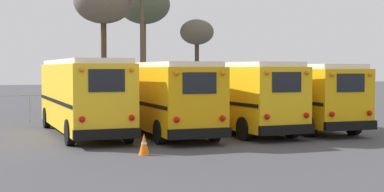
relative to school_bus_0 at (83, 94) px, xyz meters
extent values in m
plane|color=#424247|center=(4.80, 0.21, -1.73)|extent=(160.00, 160.00, 0.00)
cube|color=yellow|center=(0.00, 0.02, -0.06)|extent=(2.44, 9.47, 2.65)
cube|color=white|center=(0.00, 0.02, 1.36)|extent=(2.25, 9.09, 0.20)
cube|color=black|center=(-0.05, -4.74, -1.21)|extent=(2.39, 0.22, 0.36)
cube|color=black|center=(-0.05, -4.72, 0.66)|extent=(1.29, 0.04, 0.79)
sphere|color=red|center=(-0.93, -4.74, -0.66)|extent=(0.22, 0.22, 0.22)
sphere|color=orange|center=(-0.93, -4.74, 1.04)|extent=(0.18, 0.18, 0.18)
sphere|color=red|center=(0.83, -4.76, -0.66)|extent=(0.22, 0.22, 0.22)
sphere|color=orange|center=(0.83, -4.76, 1.04)|extent=(0.18, 0.18, 0.18)
cube|color=black|center=(-1.18, 0.03, -0.26)|extent=(0.12, 9.25, 0.14)
cube|color=black|center=(1.18, 0.01, -0.26)|extent=(0.12, 9.25, 0.14)
cylinder|color=black|center=(-1.05, 3.45, -1.24)|extent=(0.29, 0.97, 0.97)
cylinder|color=black|center=(1.13, 3.43, -1.24)|extent=(0.29, 0.97, 0.97)
cylinder|color=black|center=(-1.13, -3.39, -1.24)|extent=(0.29, 0.97, 0.97)
cylinder|color=black|center=(1.06, -3.41, -1.24)|extent=(0.29, 0.97, 0.97)
cube|color=#E5A00C|center=(3.20, -0.78, -0.13)|extent=(2.54, 9.65, 2.54)
cube|color=white|center=(3.20, -0.78, 1.24)|extent=(2.35, 9.26, 0.20)
cube|color=black|center=(3.09, -5.61, -1.22)|extent=(2.37, 0.25, 0.36)
cube|color=black|center=(3.09, -5.59, 0.57)|extent=(1.28, 0.06, 0.76)
sphere|color=red|center=(2.22, -5.60, -0.70)|extent=(0.22, 0.22, 0.22)
sphere|color=orange|center=(2.22, -5.60, 0.92)|extent=(0.18, 0.18, 0.18)
sphere|color=red|center=(3.96, -5.64, -0.70)|extent=(0.22, 0.22, 0.22)
sphere|color=orange|center=(3.96, -5.64, 0.92)|extent=(0.18, 0.18, 0.18)
cube|color=black|center=(2.03, -0.75, -0.32)|extent=(0.24, 9.40, 0.14)
cube|color=black|center=(4.37, -0.80, -0.32)|extent=(0.24, 9.40, 0.14)
cylinder|color=black|center=(2.20, 2.75, -1.27)|extent=(0.30, 0.93, 0.92)
cylinder|color=black|center=(4.36, 2.70, -1.27)|extent=(0.30, 0.93, 0.92)
cylinder|color=black|center=(2.04, -4.25, -1.27)|extent=(0.30, 0.93, 0.92)
cylinder|color=black|center=(4.20, -4.30, -1.27)|extent=(0.30, 0.93, 0.92)
cube|color=yellow|center=(6.40, -0.61, -0.13)|extent=(2.75, 10.05, 2.55)
cube|color=white|center=(6.40, -0.61, 1.25)|extent=(2.55, 9.64, 0.20)
cube|color=black|center=(6.62, -5.62, -1.22)|extent=(2.37, 0.30, 0.36)
cube|color=black|center=(6.62, -5.60, 0.57)|extent=(1.28, 0.09, 0.76)
sphere|color=red|center=(5.75, -5.67, -0.70)|extent=(0.22, 0.22, 0.22)
sphere|color=orange|center=(5.75, -5.67, 0.93)|extent=(0.18, 0.18, 0.18)
sphere|color=red|center=(7.49, -5.60, -0.70)|extent=(0.22, 0.22, 0.22)
sphere|color=orange|center=(7.49, -5.60, 0.93)|extent=(0.18, 0.18, 0.18)
cube|color=black|center=(5.23, -0.66, -0.32)|extent=(0.44, 9.75, 0.14)
cube|color=black|center=(7.57, -0.56, -0.32)|extent=(0.44, 9.75, 0.14)
cylinder|color=black|center=(5.16, 3.02, -1.26)|extent=(0.32, 0.94, 0.93)
cylinder|color=black|center=(7.32, 3.11, -1.26)|extent=(0.32, 0.94, 0.93)
cylinder|color=black|center=(5.48, -4.33, -1.26)|extent=(0.32, 0.94, 0.93)
cylinder|color=black|center=(7.64, -4.24, -1.26)|extent=(0.32, 0.94, 0.93)
cube|color=#EAAA0F|center=(9.60, -0.42, -0.15)|extent=(2.51, 10.35, 2.42)
cube|color=white|center=(9.60, -0.42, 1.16)|extent=(2.32, 9.93, 0.20)
cube|color=black|center=(9.51, -5.61, -1.18)|extent=(2.38, 0.24, 0.36)
cube|color=black|center=(9.51, -5.59, 0.52)|extent=(1.28, 0.05, 0.73)
sphere|color=red|center=(8.63, -5.61, -0.69)|extent=(0.22, 0.22, 0.22)
sphere|color=orange|center=(8.63, -5.61, 0.84)|extent=(0.18, 0.18, 0.18)
sphere|color=red|center=(10.39, -5.64, -0.69)|extent=(0.22, 0.22, 0.22)
sphere|color=orange|center=(10.39, -5.64, 0.84)|extent=(0.18, 0.18, 0.18)
cube|color=black|center=(8.42, -0.40, -0.33)|extent=(0.20, 10.10, 0.14)
cube|color=black|center=(10.78, -0.44, -0.33)|extent=(0.20, 10.10, 0.14)
cylinder|color=black|center=(8.58, 3.45, -1.20)|extent=(0.30, 1.06, 1.06)
cylinder|color=black|center=(10.75, 3.41, -1.20)|extent=(0.30, 1.06, 1.06)
cylinder|color=black|center=(8.45, -4.25, -1.20)|extent=(0.30, 1.06, 1.06)
cylinder|color=black|center=(10.62, -4.29, -1.20)|extent=(0.30, 1.06, 1.06)
cylinder|color=brown|center=(6.27, 12.35, 2.44)|extent=(0.27, 0.27, 8.34)
cylinder|color=#473323|center=(4.06, 13.85, 1.37)|extent=(0.38, 0.38, 6.19)
ellipsoid|color=#5B5447|center=(4.06, 13.85, 5.55)|extent=(3.95, 3.95, 2.96)
cylinder|color=#473323|center=(12.15, 17.37, 0.73)|extent=(0.34, 0.34, 4.91)
ellipsoid|color=#5B5447|center=(12.15, 17.37, 3.90)|extent=(2.61, 2.61, 1.96)
cylinder|color=brown|center=(8.40, 18.93, 1.59)|extent=(0.27, 0.27, 6.64)
ellipsoid|color=#4C563D|center=(8.40, 18.93, 6.02)|extent=(4.00, 4.00, 3.00)
cylinder|color=#939399|center=(-1.49, 6.91, -1.03)|extent=(0.06, 0.06, 1.40)
cylinder|color=#939399|center=(1.03, 6.91, -1.03)|extent=(0.06, 0.06, 1.40)
cylinder|color=#939399|center=(3.54, 6.91, -1.03)|extent=(0.06, 0.06, 1.40)
cylinder|color=#939399|center=(6.06, 6.91, -1.03)|extent=(0.06, 0.06, 1.40)
cylinder|color=#939399|center=(8.57, 6.91, -1.03)|extent=(0.06, 0.06, 1.40)
cylinder|color=#939399|center=(11.09, 6.91, -1.03)|extent=(0.06, 0.06, 1.40)
cylinder|color=#939399|center=(13.60, 6.91, -1.03)|extent=(0.06, 0.06, 1.40)
cylinder|color=#939399|center=(4.80, 6.91, -0.33)|extent=(17.60, 0.04, 0.04)
cone|color=orange|center=(0.72, -6.63, -1.38)|extent=(0.36, 0.36, 0.70)
cylinder|color=white|center=(0.72, -6.63, -1.34)|extent=(0.17, 0.17, 0.07)
camera|label=1|loc=(-4.71, -24.83, 1.08)|focal=55.00mm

